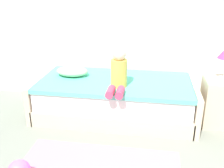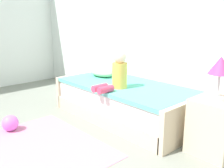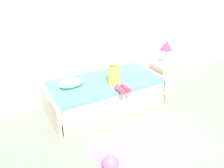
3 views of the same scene
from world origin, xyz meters
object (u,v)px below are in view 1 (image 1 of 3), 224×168
at_px(bed, 115,98).
at_px(child_figure, 118,72).
at_px(pillow, 72,71).
at_px(nightstand, 221,102).

bearing_deg(bed, child_figure, -71.95).
bearing_deg(child_figure, bed, 108.05).
distance_m(bed, pillow, 0.70).
bearing_deg(bed, pillow, 170.70).
height_order(bed, nightstand, nightstand).
distance_m(bed, child_figure, 0.52).
relative_size(bed, pillow, 4.80).
relative_size(nightstand, pillow, 1.36).
distance_m(nightstand, child_figure, 1.35).
xyz_separation_m(bed, pillow, (-0.61, 0.10, 0.32)).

